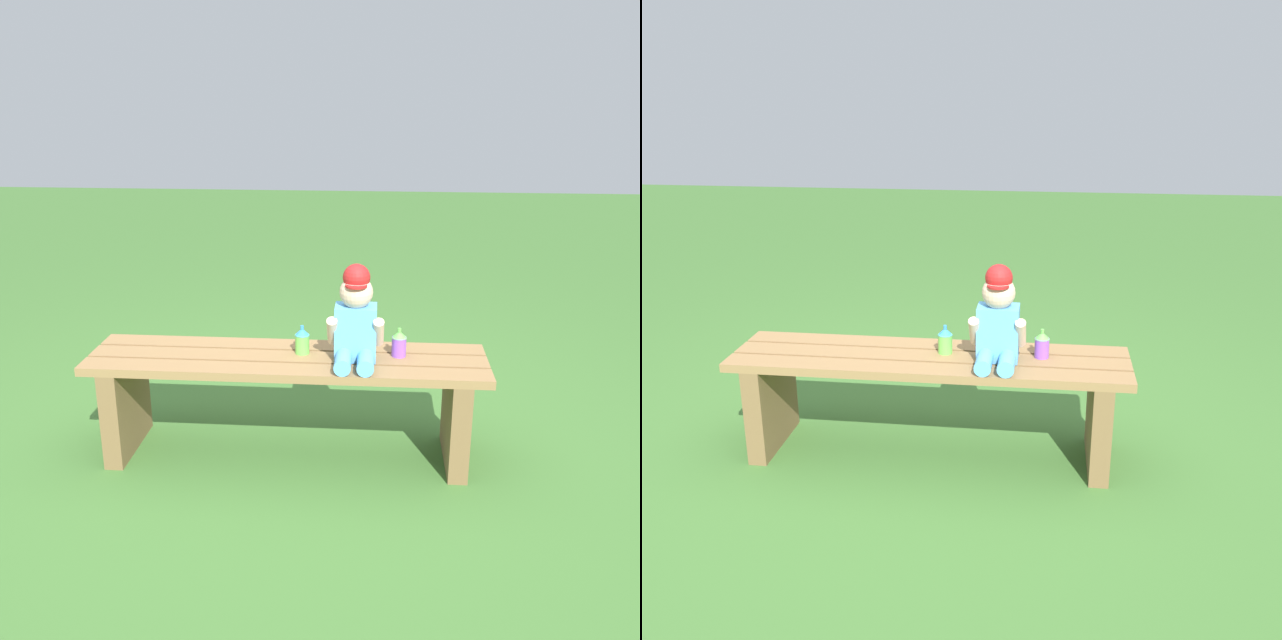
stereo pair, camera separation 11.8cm
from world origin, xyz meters
TOP-DOWN VIEW (x-y plane):
  - ground_plane at (0.00, 0.00)m, footprint 16.00×16.00m
  - park_bench at (0.00, 0.00)m, footprint 1.67×0.41m
  - child_figure at (0.29, -0.02)m, footprint 0.23×0.27m
  - sippy_cup_left at (0.06, 0.04)m, footprint 0.06×0.06m
  - sippy_cup_right at (0.47, 0.04)m, footprint 0.06×0.06m

SIDE VIEW (x-z plane):
  - ground_plane at x=0.00m, z-range 0.00..0.00m
  - park_bench at x=0.00m, z-range 0.09..0.55m
  - sippy_cup_left at x=0.06m, z-range 0.46..0.58m
  - sippy_cup_right at x=0.47m, z-range 0.46..0.58m
  - child_figure at x=0.29m, z-range 0.43..0.84m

